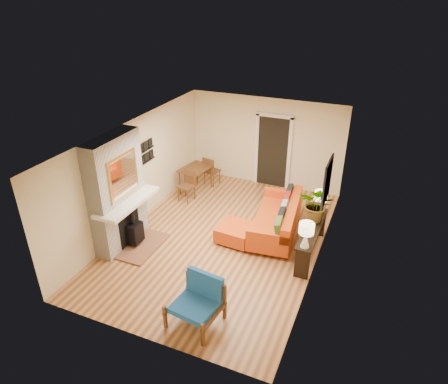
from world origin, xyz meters
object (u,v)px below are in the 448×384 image
Objects in this scene: ottoman at (236,232)px; console_table at (312,233)px; lamp_far at (321,199)px; blue_chair at (199,298)px; sofa at (279,219)px; houseplant at (317,204)px; dining_table at (197,173)px; lamp_near at (306,232)px.

ottoman is 1.75m from console_table.
console_table is at bearing -90.00° from lamp_far.
blue_chair is (0.29, -2.54, 0.24)m from ottoman.
sofa is 2.86× the size of houseplant.
blue_chair reaches higher than console_table.
sofa is at bearing -174.38° from lamp_far.
blue_chair is 3.36m from houseplant.
sofa is 1.38× the size of dining_table.
ottoman is 2.07m from lamp_far.
lamp_far is at bearing 90.00° from lamp_near.
lamp_near is 1.08m from houseplant.
dining_table is (-2.77, 1.21, 0.19)m from sofa.
dining_table is at bearing 116.57° from blue_chair.
sofa is 1.18m from houseplant.
blue_chair is at bearing -112.98° from lamp_far.
sofa is 1.12m from lamp_far.
lamp_near reaches higher than dining_table.
lamp_near is at bearing 53.19° from blue_chair.
ottoman is 2.57m from blue_chair.
houseplant is at bearing -91.56° from lamp_far.
sofa reaches higher than blue_chair.
houseplant is (3.64, -1.49, 0.55)m from dining_table.
console_table is at bearing 4.19° from ottoman.
lamp_far is (0.00, 1.45, 0.00)m from lamp_near.
lamp_near is (1.71, -0.65, 0.83)m from ottoman.
lamp_near is (0.00, -0.77, 0.49)m from console_table.
blue_chair is 3.02m from console_table.
ottoman is 1.97m from houseplant.
sofa is 1.76m from lamp_near.
houseplant is (-0.01, 1.08, 0.07)m from lamp_near.
lamp_far is 0.37m from houseplant.
houseplant reaches higher than lamp_near.
dining_table reaches higher than blue_chair.
lamp_near is 1.45m from lamp_far.
blue_chair is at bearing -99.33° from sofa.
lamp_far reaches higher than dining_table.
blue_chair is 1.15× the size of houseplant.
console_table is 0.83m from lamp_far.
houseplant reaches higher than ottoman.
houseplant reaches higher than lamp_far.
console_table is at bearing -33.80° from sofa.
blue_chair is at bearing -115.32° from houseplant.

